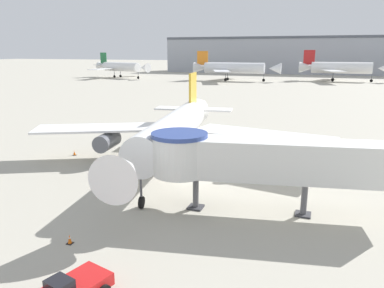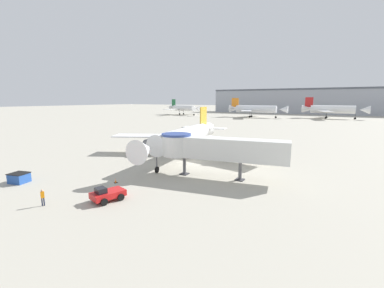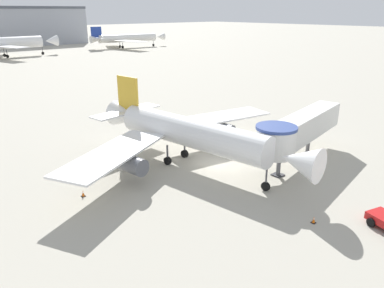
{
  "view_description": "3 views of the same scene",
  "coord_description": "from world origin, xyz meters",
  "views": [
    {
      "loc": [
        11.27,
        -31.32,
        11.44
      ],
      "look_at": [
        -0.36,
        1.95,
        2.61
      ],
      "focal_mm": 35.0,
      "sensor_mm": 36.0,
      "label": 1
    },
    {
      "loc": [
        21.3,
        -36.31,
        10.37
      ],
      "look_at": [
        3.28,
        -5.15,
        4.11
      ],
      "focal_mm": 24.0,
      "sensor_mm": 36.0,
      "label": 2
    },
    {
      "loc": [
        -27.68,
        -27.62,
        16.41
      ],
      "look_at": [
        -7.2,
        -4.51,
        5.34
      ],
      "focal_mm": 35.0,
      "sensor_mm": 36.0,
      "label": 3
    }
  ],
  "objects": [
    {
      "name": "background_jet_red_tail",
      "position": [
        16.49,
        123.66,
        5.07
      ],
      "size": [
        32.61,
        31.92,
        11.62
      ],
      "rotation": [
        0.0,
        0.0,
        1.54
      ],
      "color": "white",
      "rests_on": "ground_plane"
    },
    {
      "name": "traffic_cone_near_nose",
      "position": [
        -2.58,
        -14.29,
        0.28
      ],
      "size": [
        0.36,
        0.36,
        0.6
      ],
      "color": "black",
      "rests_on": "ground_plane"
    },
    {
      "name": "main_airplane",
      "position": [
        -2.25,
        1.97,
        3.77
      ],
      "size": [
        31.35,
        27.45,
        8.86
      ],
      "rotation": [
        0.0,
        0.0,
        0.14
      ],
      "color": "white",
      "rests_on": "ground_plane"
    },
    {
      "name": "ground_plane",
      "position": [
        0.0,
        0.0,
        0.0
      ],
      "size": [
        800.0,
        800.0,
        0.0
      ],
      "primitive_type": "plane",
      "color": "#A8A393"
    },
    {
      "name": "traffic_cone_port_wing",
      "position": [
        -14.56,
        2.52,
        0.3
      ],
      "size": [
        0.37,
        0.37,
        0.62
      ],
      "color": "black",
      "rests_on": "ground_plane"
    },
    {
      "name": "background_jet_blue_tail",
      "position": [
        68.07,
        126.49,
        4.25
      ],
      "size": [
        37.04,
        37.13,
        9.63
      ],
      "rotation": [
        0.0,
        0.0,
        1.44
      ],
      "color": "white",
      "rests_on": "ground_plane"
    },
    {
      "name": "jet_bridge",
      "position": [
        6.9,
        -6.0,
        4.04
      ],
      "size": [
        17.0,
        5.9,
        5.71
      ],
      "rotation": [
        0.0,
        0.0,
        0.17
      ],
      "color": "silver",
      "rests_on": "ground_plane"
    }
  ]
}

